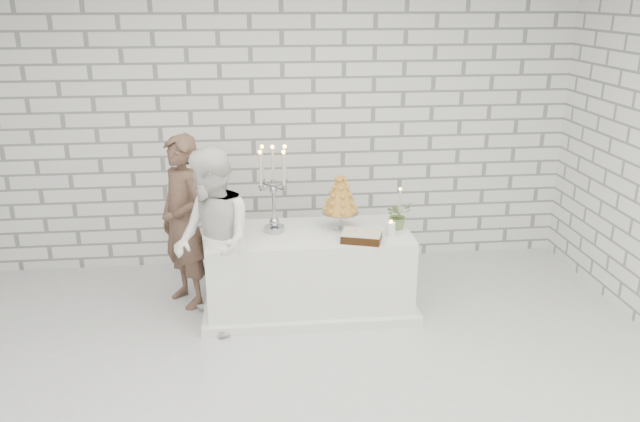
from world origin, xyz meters
The scene contains 11 objects.
ground centered at (0.00, 0.00, 0.00)m, with size 6.00×5.00×0.01m, color silver.
wall_back centered at (0.00, 2.50, 1.50)m, with size 6.00×0.01×3.00m, color white.
cake_table centered at (0.16, 1.34, 0.38)m, with size 1.80×0.80×0.75m, color white.
groom centered at (-0.97, 1.59, 0.80)m, with size 0.59×0.38×1.61m, color brown.
bride centered at (-0.67, 1.06, 0.80)m, with size 0.78×0.61×1.60m, color white.
candelabra centered at (-0.15, 1.39, 1.14)m, with size 0.32×0.32×0.79m, color #A0A0AA, non-canonical shape.
croquembouche centered at (0.44, 1.40, 1.01)m, with size 0.34×0.34×0.52m, color #A16C2A, non-canonical shape.
chocolate_cake centered at (0.59, 1.09, 0.79)m, with size 0.33×0.24×0.08m, color black.
pillar_candle centered at (0.86, 1.19, 0.81)m, with size 0.08×0.08×0.12m, color white.
extra_taper centered at (1.01, 1.49, 0.91)m, with size 0.06×0.06×0.32m, color #C4B39F.
flowers centered at (0.96, 1.36, 0.88)m, with size 0.23×0.20×0.26m, color #587339.
Camera 1 is at (-0.31, -3.91, 2.76)m, focal length 35.56 mm.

